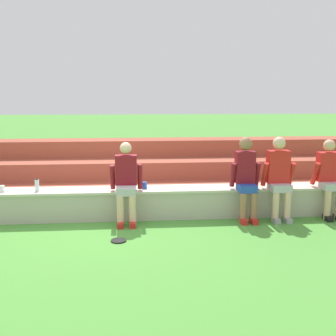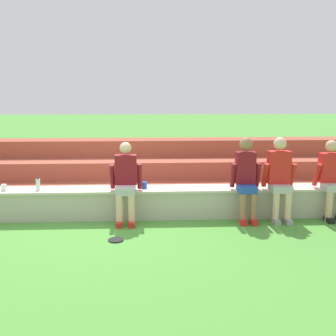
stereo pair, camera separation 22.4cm
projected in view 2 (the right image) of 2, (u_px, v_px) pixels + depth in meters
name	position (u px, v px, depth m)	size (l,w,h in m)	color
ground_plane	(102.00, 222.00, 6.53)	(80.00, 80.00, 0.00)	#4C9338
stone_seating_wall	(103.00, 202.00, 6.73)	(8.92, 0.53, 0.50)	#B7AF9E
brick_bleachers	(113.00, 173.00, 8.51)	(12.71, 2.18, 1.09)	#A14A35
person_left_of_center	(126.00, 180.00, 6.42)	(0.53, 0.58, 1.31)	beige
person_center	(246.00, 177.00, 6.50)	(0.49, 0.54, 1.38)	#996B4C
person_right_of_center	(280.00, 177.00, 6.51)	(0.54, 0.50, 1.38)	beige
person_far_right	(332.00, 177.00, 6.61)	(0.53, 0.52, 1.32)	#DBAD89
water_bottle_near_left	(38.00, 184.00, 6.57)	(0.07, 0.07, 0.21)	silver
plastic_cup_middle	(4.00, 187.00, 6.54)	(0.08, 0.08, 0.11)	white
plastic_cup_left_end	(144.00, 185.00, 6.70)	(0.09, 0.09, 0.11)	blue
frisbee	(116.00, 240.00, 5.67)	(0.22, 0.22, 0.02)	black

